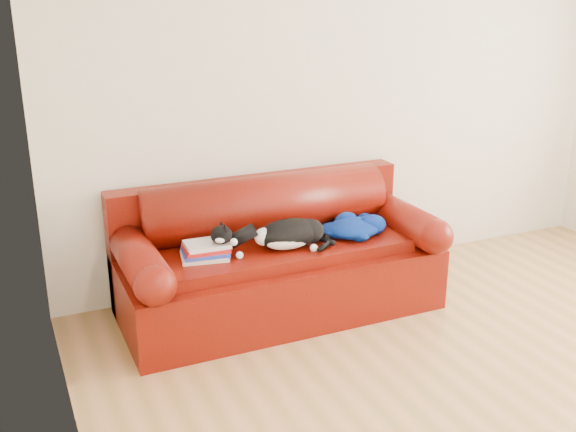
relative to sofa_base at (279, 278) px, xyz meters
name	(u,v)px	position (x,y,z in m)	size (l,w,h in m)	color
ground	(527,397)	(0.81, -1.49, -0.24)	(4.50, 4.50, 0.00)	olive
sofa_base	(279,278)	(0.00, 0.00, 0.00)	(2.10, 0.90, 0.50)	#400302
sofa_back	(265,224)	(0.00, 0.24, 0.30)	(2.10, 1.01, 0.88)	#400302
book_stack	(206,250)	(-0.53, -0.07, 0.31)	(0.32, 0.27, 0.10)	beige
cat	(289,235)	(0.01, -0.13, 0.35)	(0.63, 0.31, 0.23)	black
blanket	(354,227)	(0.51, -0.09, 0.32)	(0.50, 0.41, 0.14)	#020A43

